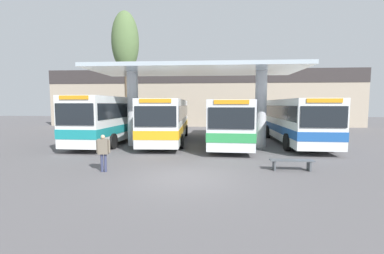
{
  "coord_description": "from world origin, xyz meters",
  "views": [
    {
      "loc": [
        1.01,
        -9.71,
        2.84
      ],
      "look_at": [
        0.0,
        4.19,
        1.6
      ],
      "focal_mm": 24.0,
      "sensor_mm": 36.0,
      "label": 1
    }
  ],
  "objects_px": {
    "transit_bus_center_bay": "(168,118)",
    "pedestrian_waiting": "(103,149)",
    "transit_bus_far_right_bay": "(294,119)",
    "waiting_bench_near_pillar": "(292,162)",
    "poplar_tree_behind_left": "(125,42)",
    "transit_bus_left_bay": "(116,117)",
    "transit_bus_right_bay": "(229,119)",
    "parked_car_street": "(150,119)"
  },
  "relations": [
    {
      "from": "transit_bus_center_bay",
      "to": "transit_bus_left_bay",
      "type": "bearing_deg",
      "value": 2.58
    },
    {
      "from": "transit_bus_far_right_bay",
      "to": "pedestrian_waiting",
      "type": "xyz_separation_m",
      "value": [
        -10.52,
        -8.74,
        -0.82
      ]
    },
    {
      "from": "transit_bus_right_bay",
      "to": "transit_bus_far_right_bay",
      "type": "bearing_deg",
      "value": 179.34
    },
    {
      "from": "parked_car_street",
      "to": "waiting_bench_near_pillar",
      "type": "bearing_deg",
      "value": -61.24
    },
    {
      "from": "transit_bus_center_bay",
      "to": "pedestrian_waiting",
      "type": "bearing_deg",
      "value": 80.19
    },
    {
      "from": "transit_bus_right_bay",
      "to": "waiting_bench_near_pillar",
      "type": "relative_size",
      "value": 6.66
    },
    {
      "from": "transit_bus_left_bay",
      "to": "waiting_bench_near_pillar",
      "type": "xyz_separation_m",
      "value": [
        10.76,
        -8.16,
        -1.51
      ]
    },
    {
      "from": "transit_bus_center_bay",
      "to": "waiting_bench_near_pillar",
      "type": "relative_size",
      "value": 6.27
    },
    {
      "from": "transit_bus_far_right_bay",
      "to": "parked_car_street",
      "type": "relative_size",
      "value": 2.3
    },
    {
      "from": "transit_bus_center_bay",
      "to": "transit_bus_far_right_bay",
      "type": "height_order",
      "value": "same"
    },
    {
      "from": "transit_bus_right_bay",
      "to": "parked_car_street",
      "type": "bearing_deg",
      "value": -48.24
    },
    {
      "from": "transit_bus_left_bay",
      "to": "transit_bus_center_bay",
      "type": "bearing_deg",
      "value": -172.68
    },
    {
      "from": "transit_bus_center_bay",
      "to": "parked_car_street",
      "type": "distance_m",
      "value": 10.98
    },
    {
      "from": "transit_bus_right_bay",
      "to": "waiting_bench_near_pillar",
      "type": "height_order",
      "value": "transit_bus_right_bay"
    },
    {
      "from": "parked_car_street",
      "to": "transit_bus_right_bay",
      "type": "bearing_deg",
      "value": -51.88
    },
    {
      "from": "pedestrian_waiting",
      "to": "transit_bus_far_right_bay",
      "type": "bearing_deg",
      "value": 33.95
    },
    {
      "from": "transit_bus_far_right_bay",
      "to": "waiting_bench_near_pillar",
      "type": "xyz_separation_m",
      "value": [
        -2.57,
        -7.94,
        -1.43
      ]
    },
    {
      "from": "pedestrian_waiting",
      "to": "poplar_tree_behind_left",
      "type": "xyz_separation_m",
      "value": [
        -3.49,
        13.62,
        7.61
      ]
    },
    {
      "from": "waiting_bench_near_pillar",
      "to": "pedestrian_waiting",
      "type": "distance_m",
      "value": 8.02
    },
    {
      "from": "pedestrian_waiting",
      "to": "transit_bus_center_bay",
      "type": "bearing_deg",
      "value": 77.11
    },
    {
      "from": "pedestrian_waiting",
      "to": "transit_bus_right_bay",
      "type": "bearing_deg",
      "value": 51.39
    },
    {
      "from": "pedestrian_waiting",
      "to": "poplar_tree_behind_left",
      "type": "relative_size",
      "value": 0.14
    },
    {
      "from": "transit_bus_right_bay",
      "to": "transit_bus_far_right_bay",
      "type": "xyz_separation_m",
      "value": [
        4.69,
        -0.29,
        0.05
      ]
    },
    {
      "from": "transit_bus_center_bay",
      "to": "transit_bus_far_right_bay",
      "type": "xyz_separation_m",
      "value": [
        9.36,
        -0.59,
        0.01
      ]
    },
    {
      "from": "transit_bus_far_right_bay",
      "to": "parked_car_street",
      "type": "xyz_separation_m",
      "value": [
        -13.22,
        10.84,
        -0.69
      ]
    },
    {
      "from": "poplar_tree_behind_left",
      "to": "pedestrian_waiting",
      "type": "bearing_deg",
      "value": -75.64
    },
    {
      "from": "transit_bus_left_bay",
      "to": "parked_car_street",
      "type": "xyz_separation_m",
      "value": [
        0.11,
        10.62,
        -0.77
      ]
    },
    {
      "from": "transit_bus_center_bay",
      "to": "poplar_tree_behind_left",
      "type": "relative_size",
      "value": 1.0
    },
    {
      "from": "transit_bus_far_right_bay",
      "to": "waiting_bench_near_pillar",
      "type": "distance_m",
      "value": 8.46
    },
    {
      "from": "transit_bus_center_bay",
      "to": "poplar_tree_behind_left",
      "type": "distance_m",
      "value": 9.29
    },
    {
      "from": "transit_bus_right_bay",
      "to": "transit_bus_far_right_bay",
      "type": "relative_size",
      "value": 1.14
    },
    {
      "from": "transit_bus_left_bay",
      "to": "parked_car_street",
      "type": "height_order",
      "value": "transit_bus_left_bay"
    },
    {
      "from": "transit_bus_left_bay",
      "to": "pedestrian_waiting",
      "type": "bearing_deg",
      "value": 109.44
    },
    {
      "from": "pedestrian_waiting",
      "to": "parked_car_street",
      "type": "distance_m",
      "value": 19.77
    },
    {
      "from": "waiting_bench_near_pillar",
      "to": "parked_car_street",
      "type": "relative_size",
      "value": 0.39
    },
    {
      "from": "transit_bus_center_bay",
      "to": "pedestrian_waiting",
      "type": "distance_m",
      "value": 9.44
    },
    {
      "from": "transit_bus_far_right_bay",
      "to": "waiting_bench_near_pillar",
      "type": "height_order",
      "value": "transit_bus_far_right_bay"
    },
    {
      "from": "pedestrian_waiting",
      "to": "poplar_tree_behind_left",
      "type": "height_order",
      "value": "poplar_tree_behind_left"
    },
    {
      "from": "transit_bus_right_bay",
      "to": "transit_bus_center_bay",
      "type": "bearing_deg",
      "value": -0.85
    },
    {
      "from": "waiting_bench_near_pillar",
      "to": "pedestrian_waiting",
      "type": "xyz_separation_m",
      "value": [
        -7.96,
        -0.81,
        0.61
      ]
    },
    {
      "from": "pedestrian_waiting",
      "to": "poplar_tree_behind_left",
      "type": "bearing_deg",
      "value": 98.59
    },
    {
      "from": "transit_bus_right_bay",
      "to": "parked_car_street",
      "type": "relative_size",
      "value": 2.63
    }
  ]
}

